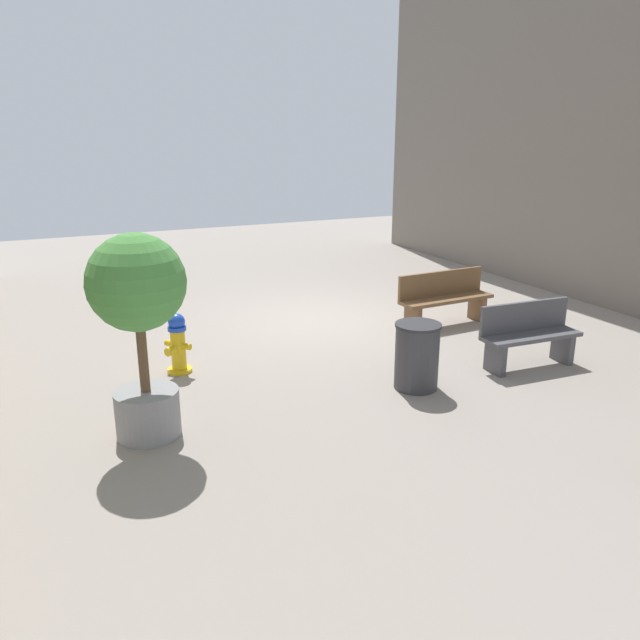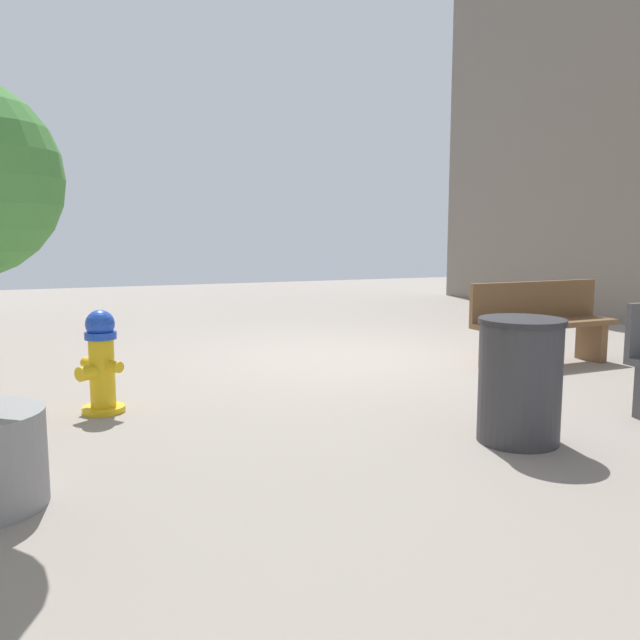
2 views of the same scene
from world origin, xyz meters
name	(u,v)px [view 2 (image 2 of 2)]	position (x,y,z in m)	size (l,w,h in m)	color
ground_plane	(346,357)	(0.00, 0.00, 0.00)	(23.40, 23.40, 0.00)	gray
fire_hydrant	(101,361)	(2.91, 1.49, 0.44)	(0.40, 0.40, 0.88)	gold
bench_near	(541,321)	(-1.91, 1.20, 0.50)	(1.81, 0.52, 0.95)	brown
trash_bin	(520,380)	(0.14, 3.42, 0.46)	(0.62, 0.62, 0.91)	#38383D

